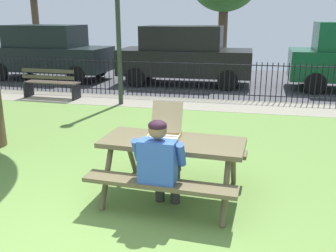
% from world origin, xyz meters
% --- Properties ---
extents(ground, '(28.00, 11.44, 0.02)m').
position_xyz_m(ground, '(0.00, 1.72, -0.01)').
color(ground, olive).
extents(cobblestone_walkway, '(28.00, 1.40, 0.01)m').
position_xyz_m(cobblestone_walkway, '(0.00, 6.74, -0.00)').
color(cobblestone_walkway, gray).
extents(street_asphalt, '(28.00, 6.19, 0.01)m').
position_xyz_m(street_asphalt, '(0.00, 10.54, -0.01)').
color(street_asphalt, '#424247').
extents(picnic_table_foreground, '(1.88, 1.58, 0.79)m').
position_xyz_m(picnic_table_foreground, '(0.56, 1.42, 0.60)').
color(picnic_table_foreground, brown).
rests_on(picnic_table_foreground, ground).
extents(pizza_box_open, '(0.40, 0.49, 0.43)m').
position_xyz_m(pizza_box_open, '(0.44, 1.51, 0.87)').
color(pizza_box_open, tan).
rests_on(pizza_box_open, picnic_table_foreground).
extents(adult_at_table, '(0.62, 0.61, 1.19)m').
position_xyz_m(adult_at_table, '(0.52, 0.92, 0.66)').
color(adult_at_table, '#2E2E2E').
rests_on(adult_at_table, ground).
extents(iron_fence_streetside, '(23.63, 0.03, 1.07)m').
position_xyz_m(iron_fence_streetside, '(-0.00, 7.44, 0.55)').
color(iron_fence_streetside, black).
rests_on(iron_fence_streetside, ground).
extents(park_bench_left, '(1.62, 0.52, 0.85)m').
position_xyz_m(park_bench_left, '(-4.03, 6.60, 0.42)').
color(park_bench_left, '#504237').
rests_on(park_bench_left, ground).
extents(parked_car_far_left, '(4.47, 2.07, 1.94)m').
position_xyz_m(parked_car_far_left, '(-5.75, 9.63, 1.01)').
color(parked_car_far_left, black).
rests_on(parked_car_far_left, ground).
extents(parked_car_left, '(4.42, 1.95, 1.94)m').
position_xyz_m(parked_car_left, '(-0.74, 9.62, 1.01)').
color(parked_car_left, black).
rests_on(parked_car_left, ground).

